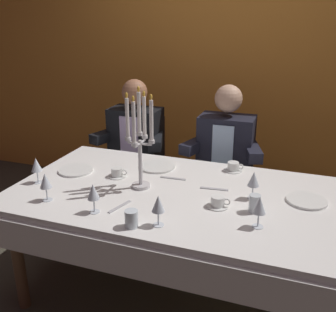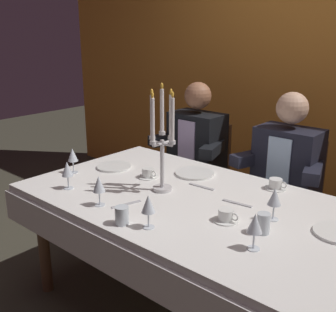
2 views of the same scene
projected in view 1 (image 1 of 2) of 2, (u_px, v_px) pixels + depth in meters
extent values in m
plane|color=#3C392D|center=(171.00, 292.00, 2.56)|extent=(12.00, 12.00, 0.00)
cube|color=orange|center=(231.00, 58.00, 3.56)|extent=(6.00, 0.12, 2.70)
cube|color=silver|center=(172.00, 194.00, 2.31)|extent=(1.90, 1.10, 0.04)
cube|color=silver|center=(172.00, 210.00, 2.35)|extent=(1.94, 1.14, 0.18)
cylinder|color=brown|center=(18.00, 259.00, 2.32)|extent=(0.07, 0.07, 0.70)
cylinder|color=brown|center=(91.00, 198.00, 3.08)|extent=(0.07, 0.07, 0.70)
cylinder|color=brown|center=(311.00, 236.00, 2.55)|extent=(0.07, 0.07, 0.70)
cylinder|color=silver|center=(141.00, 186.00, 2.35)|extent=(0.11, 0.11, 0.02)
cylinder|color=silver|center=(140.00, 163.00, 2.30)|extent=(0.02, 0.02, 0.28)
cylinder|color=silver|center=(140.00, 134.00, 2.23)|extent=(0.04, 0.04, 0.02)
cylinder|color=white|center=(139.00, 112.00, 2.19)|extent=(0.02, 0.02, 0.23)
ellipsoid|color=yellow|center=(138.00, 89.00, 2.14)|extent=(0.02, 0.02, 0.03)
cylinder|color=silver|center=(146.00, 144.00, 2.24)|extent=(0.08, 0.01, 0.01)
cylinder|color=silver|center=(152.00, 142.00, 2.22)|extent=(0.04, 0.04, 0.02)
cylinder|color=white|center=(151.00, 120.00, 2.18)|extent=(0.02, 0.02, 0.23)
ellipsoid|color=yellow|center=(151.00, 97.00, 2.13)|extent=(0.02, 0.02, 0.03)
cylinder|color=silver|center=(142.00, 142.00, 2.29)|extent=(0.01, 0.07, 0.01)
cylinder|color=silver|center=(145.00, 137.00, 2.31)|extent=(0.04, 0.04, 0.02)
cylinder|color=white|center=(144.00, 116.00, 2.27)|extent=(0.02, 0.02, 0.23)
ellipsoid|color=yellow|center=(144.00, 94.00, 2.22)|extent=(0.02, 0.02, 0.03)
cylinder|color=silver|center=(134.00, 143.00, 2.27)|extent=(0.08, 0.01, 0.01)
cylinder|color=silver|center=(128.00, 139.00, 2.27)|extent=(0.04, 0.04, 0.02)
cylinder|color=white|center=(127.00, 118.00, 2.23)|extent=(0.02, 0.02, 0.23)
ellipsoid|color=yellow|center=(126.00, 95.00, 2.18)|extent=(0.02, 0.02, 0.03)
cylinder|color=silver|center=(137.00, 145.00, 2.22)|extent=(0.01, 0.07, 0.01)
cylinder|color=silver|center=(134.00, 144.00, 2.18)|extent=(0.04, 0.04, 0.02)
cylinder|color=white|center=(134.00, 122.00, 2.14)|extent=(0.02, 0.02, 0.23)
ellipsoid|color=yellow|center=(133.00, 99.00, 2.09)|extent=(0.02, 0.02, 0.03)
cylinder|color=white|center=(157.00, 166.00, 2.65)|extent=(0.25, 0.25, 0.01)
cylinder|color=white|center=(307.00, 201.00, 2.16)|extent=(0.23, 0.23, 0.01)
cylinder|color=white|center=(76.00, 170.00, 2.59)|extent=(0.23, 0.23, 0.01)
cylinder|color=silver|center=(252.00, 198.00, 2.21)|extent=(0.06, 0.06, 0.00)
cylinder|color=silver|center=(253.00, 192.00, 2.19)|extent=(0.01, 0.01, 0.07)
cone|color=silver|center=(254.00, 179.00, 2.16)|extent=(0.07, 0.07, 0.08)
cylinder|color=silver|center=(38.00, 182.00, 2.41)|extent=(0.06, 0.06, 0.00)
cylinder|color=silver|center=(38.00, 176.00, 2.40)|extent=(0.01, 0.01, 0.07)
cone|color=silver|center=(36.00, 165.00, 2.37)|extent=(0.07, 0.07, 0.08)
cylinder|color=silver|center=(158.00, 225.00, 1.92)|extent=(0.06, 0.06, 0.00)
cylinder|color=silver|center=(158.00, 218.00, 1.91)|extent=(0.01, 0.01, 0.07)
cone|color=silver|center=(158.00, 203.00, 1.88)|extent=(0.07, 0.07, 0.08)
cylinder|color=#E0D172|center=(158.00, 208.00, 1.89)|extent=(0.04, 0.04, 0.03)
cylinder|color=silver|center=(95.00, 212.00, 2.05)|extent=(0.06, 0.06, 0.00)
cylinder|color=silver|center=(94.00, 205.00, 2.04)|extent=(0.01, 0.01, 0.07)
cone|color=silver|center=(93.00, 191.00, 2.01)|extent=(0.07, 0.07, 0.08)
cylinder|color=#E0D172|center=(93.00, 196.00, 2.02)|extent=(0.04, 0.04, 0.03)
cylinder|color=silver|center=(48.00, 200.00, 2.18)|extent=(0.06, 0.06, 0.00)
cylinder|color=silver|center=(47.00, 194.00, 2.17)|extent=(0.01, 0.01, 0.07)
cone|color=silver|center=(45.00, 181.00, 2.14)|extent=(0.07, 0.07, 0.08)
cylinder|color=#E0D172|center=(46.00, 185.00, 2.15)|extent=(0.04, 0.04, 0.03)
cylinder|color=silver|center=(258.00, 227.00, 1.91)|extent=(0.06, 0.06, 0.00)
cylinder|color=silver|center=(258.00, 220.00, 1.90)|extent=(0.01, 0.01, 0.07)
cone|color=silver|center=(260.00, 205.00, 1.87)|extent=(0.07, 0.07, 0.08)
cylinder|color=maroon|center=(259.00, 209.00, 1.88)|extent=(0.04, 0.04, 0.03)
cylinder|color=silver|center=(255.00, 203.00, 2.04)|extent=(0.06, 0.06, 0.10)
cylinder|color=silver|center=(131.00, 219.00, 1.90)|extent=(0.07, 0.07, 0.09)
cylinder|color=white|center=(217.00, 206.00, 2.11)|extent=(0.12, 0.12, 0.01)
cylinder|color=white|center=(218.00, 201.00, 2.10)|extent=(0.08, 0.08, 0.05)
torus|color=white|center=(227.00, 202.00, 2.09)|extent=(0.04, 0.01, 0.04)
cylinder|color=white|center=(117.00, 176.00, 2.50)|extent=(0.12, 0.12, 0.01)
cylinder|color=white|center=(117.00, 172.00, 2.49)|extent=(0.08, 0.08, 0.05)
torus|color=white|center=(124.00, 172.00, 2.48)|extent=(0.04, 0.01, 0.04)
cylinder|color=white|center=(233.00, 170.00, 2.60)|extent=(0.12, 0.12, 0.01)
cylinder|color=white|center=(233.00, 166.00, 2.59)|extent=(0.08, 0.08, 0.05)
torus|color=white|center=(241.00, 167.00, 2.57)|extent=(0.04, 0.01, 0.04)
cube|color=#B7B7BC|center=(214.00, 189.00, 2.32)|extent=(0.17, 0.04, 0.01)
cube|color=#B7B7BC|center=(120.00, 207.00, 2.10)|extent=(0.07, 0.17, 0.01)
cube|color=#B7B7BC|center=(173.00, 178.00, 2.47)|extent=(0.17, 0.03, 0.01)
cylinder|color=brown|center=(110.00, 200.00, 3.36)|extent=(0.04, 0.04, 0.42)
cylinder|color=brown|center=(149.00, 207.00, 3.24)|extent=(0.04, 0.04, 0.42)
cylinder|color=brown|center=(128.00, 184.00, 3.68)|extent=(0.04, 0.04, 0.42)
cylinder|color=brown|center=(163.00, 189.00, 3.56)|extent=(0.04, 0.04, 0.42)
cube|color=brown|center=(137.00, 171.00, 3.38)|extent=(0.42, 0.42, 0.04)
cube|color=brown|center=(145.00, 139.00, 3.47)|extent=(0.38, 0.04, 0.44)
cube|color=black|center=(136.00, 139.00, 3.28)|extent=(0.42, 0.26, 0.54)
cube|color=#BAA8D4|center=(129.00, 141.00, 3.15)|extent=(0.16, 0.01, 0.40)
sphere|color=#9D6748|center=(135.00, 92.00, 3.14)|extent=(0.21, 0.21, 0.21)
cube|color=black|center=(107.00, 136.00, 3.25)|extent=(0.19, 0.34, 0.08)
cube|color=black|center=(156.00, 141.00, 3.11)|extent=(0.19, 0.34, 0.08)
cylinder|color=brown|center=(196.00, 215.00, 3.11)|extent=(0.04, 0.04, 0.42)
cylinder|color=brown|center=(240.00, 222.00, 3.00)|extent=(0.04, 0.04, 0.42)
cylinder|color=brown|center=(207.00, 196.00, 3.43)|extent=(0.04, 0.04, 0.42)
cylinder|color=brown|center=(247.00, 202.00, 3.32)|extent=(0.04, 0.04, 0.42)
cube|color=brown|center=(224.00, 183.00, 3.14)|extent=(0.42, 0.42, 0.04)
cube|color=brown|center=(230.00, 148.00, 3.22)|extent=(0.38, 0.04, 0.44)
cube|color=black|center=(226.00, 149.00, 3.04)|extent=(0.42, 0.26, 0.54)
cube|color=#ADCDEC|center=(222.00, 151.00, 2.91)|extent=(0.16, 0.01, 0.40)
sphere|color=#D7A787|center=(228.00, 99.00, 2.90)|extent=(0.21, 0.21, 0.21)
cube|color=black|center=(195.00, 145.00, 3.00)|extent=(0.19, 0.34, 0.08)
cube|color=black|center=(252.00, 152.00, 2.87)|extent=(0.19, 0.34, 0.08)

